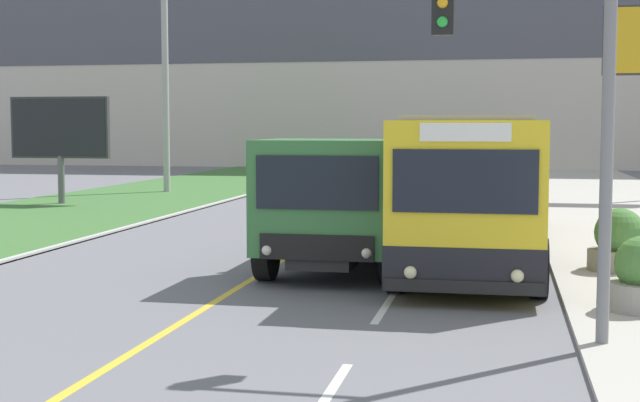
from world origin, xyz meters
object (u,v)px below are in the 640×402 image
object	(u,v)px
city_bus	(476,186)
billboard_small	(60,130)
dump_truck	(338,206)
utility_pole_far	(165,53)
traffic_light_mast	(551,86)
car_distant	(488,185)
planter_round_second	(619,243)

from	to	relation	value
city_bus	billboard_small	bearing A→B (deg)	146.93
dump_truck	billboard_small	xyz separation A→B (m)	(-12.58, 12.91, 1.38)
city_bus	billboard_small	size ratio (longest dim) A/B	3.23
dump_truck	utility_pole_far	size ratio (longest dim) A/B	0.56
city_bus	dump_truck	xyz separation A→B (m)	(-2.53, -3.07, -0.23)
traffic_light_mast	utility_pole_far	bearing A→B (deg)	121.02
dump_truck	traffic_light_mast	bearing A→B (deg)	-54.47
car_distant	traffic_light_mast	distance (m)	21.62
city_bus	utility_pole_far	bearing A→B (deg)	129.91
traffic_light_mast	billboard_small	bearing A→B (deg)	132.00
car_distant	planter_round_second	world-z (taller)	car_distant
dump_truck	traffic_light_mast	world-z (taller)	traffic_light_mast
dump_truck	car_distant	bearing A→B (deg)	80.88
car_distant	utility_pole_far	world-z (taller)	utility_pole_far
utility_pole_far	planter_round_second	size ratio (longest dim) A/B	9.82
planter_round_second	billboard_small	bearing A→B (deg)	146.18
utility_pole_far	traffic_light_mast	size ratio (longest dim) A/B	2.26
dump_truck	utility_pole_far	bearing A→B (deg)	119.74
city_bus	traffic_light_mast	world-z (taller)	traffic_light_mast
city_bus	planter_round_second	xyz separation A→B (m)	(2.78, -2.15, -0.93)
city_bus	billboard_small	world-z (taller)	billboard_small
city_bus	planter_round_second	distance (m)	3.64
car_distant	dump_truck	bearing A→B (deg)	-99.12
car_distant	billboard_small	size ratio (longest dim) A/B	1.11
dump_truck	planter_round_second	distance (m)	5.44
utility_pole_far	dump_truck	bearing A→B (deg)	-60.26
city_bus	car_distant	bearing A→B (deg)	89.63
car_distant	traffic_light_mast	world-z (taller)	traffic_light_mast
billboard_small	city_bus	bearing A→B (deg)	-33.07
utility_pole_far	planter_round_second	world-z (taller)	utility_pole_far
car_distant	billboard_small	xyz separation A→B (m)	(-15.20, -3.38, 1.99)
billboard_small	utility_pole_far	bearing A→B (deg)	75.90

